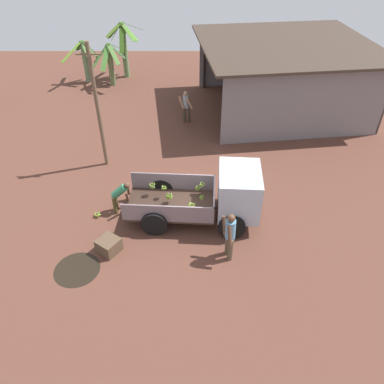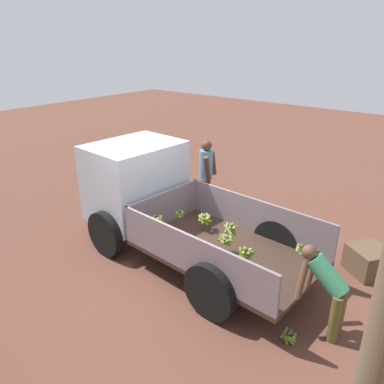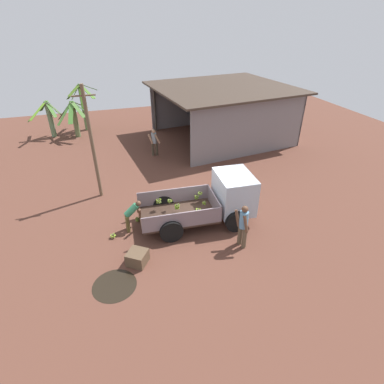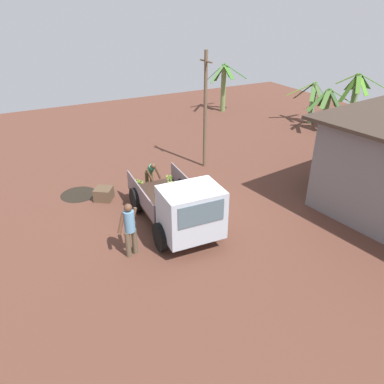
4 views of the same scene
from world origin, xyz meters
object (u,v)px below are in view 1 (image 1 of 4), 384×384
Objects in this scene: cargo_truck at (224,195)px; person_worker_loading at (120,195)px; utility_pole at (98,107)px; wooden_crate_0 at (109,245)px; person_foreground_visitor at (230,234)px; person_bystander_near_shed at (186,105)px; banana_bunch_on_ground_0 at (97,214)px; banana_bunch_on_ground_1 at (130,200)px.

cargo_truck is 3.66m from person_worker_loading.
utility_pole reaches higher than wooden_crate_0.
utility_pole reaches higher than person_foreground_visitor.
person_bystander_near_shed reaches higher than person_worker_loading.
person_worker_loading reaches higher than wooden_crate_0.
utility_pole reaches higher than person_worker_loading.
person_worker_loading is 1.09m from banana_bunch_on_ground_0.
wooden_crate_0 is (0.99, -5.03, -2.39)m from utility_pole.
utility_pole is 5.65m from wooden_crate_0.
cargo_truck is 7.33× the size of wooden_crate_0.
wooden_crate_0 is (-3.75, -1.60, -0.80)m from cargo_truck.
cargo_truck is 3.63× the size of person_worker_loading.
person_bystander_near_shed is (-1.43, 9.05, -0.05)m from person_foreground_visitor.
banana_bunch_on_ground_1 is at bearing -5.10° from person_bystander_near_shed.
person_worker_loading is 2.02× the size of wooden_crate_0.
person_worker_loading reaches higher than banana_bunch_on_ground_0.
utility_pole is 8.02× the size of wooden_crate_0.
utility_pole is 5.34m from person_bystander_near_shed.
person_foreground_visitor is at bearing -47.70° from utility_pole.
person_foreground_visitor is at bearing -37.81° from banana_bunch_on_ground_1.
person_worker_loading is (-3.63, 0.33, -0.28)m from cargo_truck.
banana_bunch_on_ground_1 is (1.34, -2.59, -2.53)m from utility_pole.
cargo_truck is 19.86× the size of banana_bunch_on_ground_0.
person_worker_loading is 5.48× the size of banana_bunch_on_ground_0.
wooden_crate_0 reaches higher than banana_bunch_on_ground_1.
person_bystander_near_shed is at bearing 48.37° from utility_pole.
person_bystander_near_shed is 6.74m from banana_bunch_on_ground_1.
person_worker_loading is at bearing 20.07° from banana_bunch_on_ground_0.
person_bystander_near_shed is (2.26, 6.88, 0.18)m from person_worker_loading.
banana_bunch_on_ground_1 is at bearing 36.92° from banana_bunch_on_ground_0.
person_worker_loading is at bearing -115.89° from banana_bunch_on_ground_1.
banana_bunch_on_ground_0 is (-4.52, 1.88, -0.86)m from person_foreground_visitor.
banana_bunch_on_ground_1 is at bearing 63.54° from person_worker_loading.
wooden_crate_0 is at bearing -93.90° from person_worker_loading.
cargo_truck reaches higher than banana_bunch_on_ground_0.
banana_bunch_on_ground_0 is at bearing -160.49° from person_worker_loading.
cargo_truck is 4.56m from banana_bunch_on_ground_0.
wooden_crate_0 is at bearing -2.61° from person_bystander_near_shed.
person_worker_loading reaches higher than banana_bunch_on_ground_1.
person_worker_loading is 7.24m from person_bystander_near_shed.
wooden_crate_0 is (-0.36, -2.43, 0.14)m from banana_bunch_on_ground_1.
person_foreground_visitor is at bearing -84.61° from cargo_truck.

